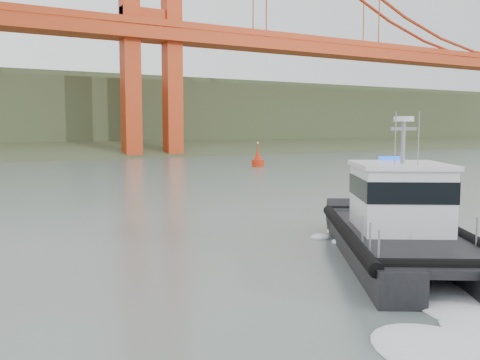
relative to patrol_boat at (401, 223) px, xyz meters
name	(u,v)px	position (x,y,z in m)	size (l,w,h in m)	color
ground	(294,254)	(-3.22, 2.89, -1.50)	(400.00, 400.00, 0.00)	#586861
patrol_boat	(401,223)	(0.00, 0.00, 0.00)	(10.41, 12.87, 6.01)	black
nav_buoy	(258,160)	(22.32, 47.00, -0.55)	(1.74, 1.74, 3.62)	red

